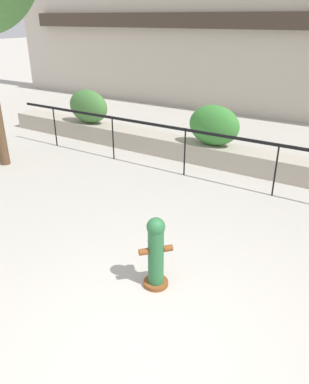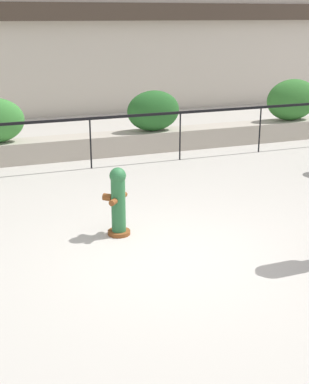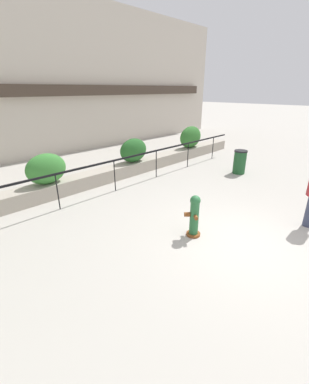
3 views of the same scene
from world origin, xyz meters
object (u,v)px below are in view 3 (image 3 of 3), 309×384
hedge_bush_1 (46,169)px  hedge_bush_3 (191,137)px  fire_hydrant (194,216)px  hedge_bush_2 (133,150)px  trash_bin (240,162)px

hedge_bush_1 → hedge_bush_3: (7.85, 0.00, 0.05)m
hedge_bush_1 → hedge_bush_3: hedge_bush_3 is taller
fire_hydrant → hedge_bush_1: bearing=105.7°
hedge_bush_1 → hedge_bush_3: bearing=0.0°
hedge_bush_1 → fire_hydrant: hedge_bush_1 is taller
hedge_bush_3 → fire_hydrant: hedge_bush_3 is taller
hedge_bush_2 → fire_hydrant: (-2.42, -4.94, -0.45)m
hedge_bush_2 → hedge_bush_3: size_ratio=0.87×
hedge_bush_1 → hedge_bush_2: hedge_bush_1 is taller
hedge_bush_2 → fire_hydrant: hedge_bush_2 is taller
hedge_bush_1 → trash_bin: bearing=-25.5°
hedge_bush_3 → hedge_bush_1: bearing=180.0°
hedge_bush_3 → trash_bin: 3.48m
fire_hydrant → trash_bin: (5.57, 1.62, -0.04)m
hedge_bush_1 → hedge_bush_2: bearing=0.0°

